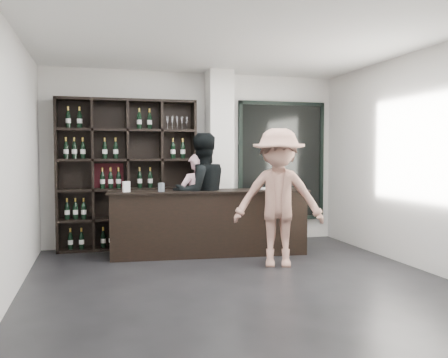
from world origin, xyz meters
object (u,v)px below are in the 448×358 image
object	(u,v)px
taster_pink	(196,203)
taster_black	(201,194)
customer	(278,198)
wine_shelf	(128,174)
tasting_counter	(209,222)

from	to	relation	value
taster_pink	taster_black	size ratio (longest dim) A/B	0.84
taster_pink	customer	distance (m)	1.47
wine_shelf	taster_black	bearing A→B (deg)	-34.25
customer	taster_black	bearing A→B (deg)	149.20
wine_shelf	tasting_counter	bearing A→B (deg)	-35.26
tasting_counter	wine_shelf	bearing A→B (deg)	149.76
taster_black	taster_pink	bearing A→B (deg)	-81.00
taster_pink	taster_black	distance (m)	0.20
tasting_counter	taster_black	size ratio (longest dim) A/B	1.62
tasting_counter	taster_pink	world-z (taller)	taster_pink
wine_shelf	taster_black	world-z (taller)	wine_shelf
tasting_counter	taster_pink	bearing A→B (deg)	130.34
tasting_counter	customer	size ratio (longest dim) A/B	1.60
taster_black	customer	size ratio (longest dim) A/B	0.98
taster_black	wine_shelf	bearing A→B (deg)	-48.65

